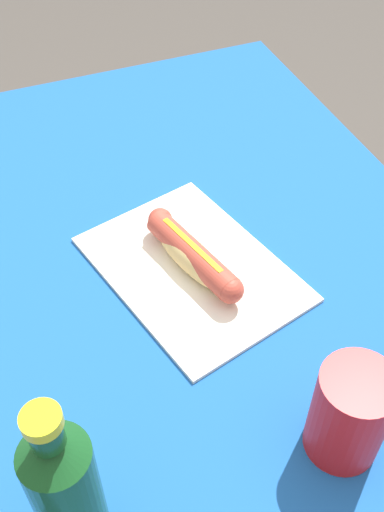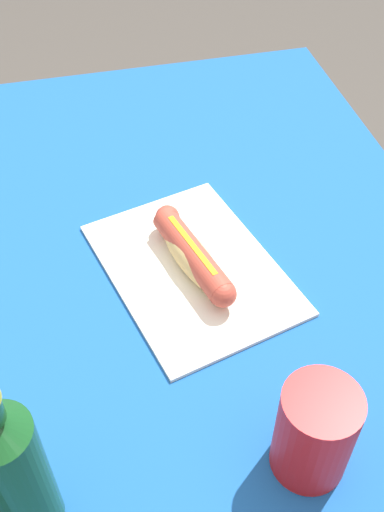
{
  "view_description": "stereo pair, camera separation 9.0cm",
  "coord_description": "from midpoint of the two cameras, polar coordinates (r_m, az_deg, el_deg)",
  "views": [
    {
      "loc": [
        -0.56,
        0.21,
        1.43
      ],
      "look_at": [
        0.01,
        -0.02,
        0.78
      ],
      "focal_mm": 43.47,
      "sensor_mm": 36.0,
      "label": 1
    },
    {
      "loc": [
        -0.59,
        0.13,
        1.43
      ],
      "look_at": [
        0.01,
        -0.02,
        0.78
      ],
      "focal_mm": 43.47,
      "sensor_mm": 36.0,
      "label": 2
    }
  ],
  "objects": [
    {
      "name": "drinking_cup",
      "position": [
        0.72,
        10.74,
        -14.32
      ],
      "size": [
        0.09,
        0.09,
        0.13
      ],
      "primitive_type": "cylinder",
      "color": "red",
      "rests_on": "dining_table"
    },
    {
      "name": "ground_plane",
      "position": [
        1.55,
        -2.27,
        -20.99
      ],
      "size": [
        6.0,
        6.0,
        0.0
      ],
      "primitive_type": "plane",
      "color": "#47423D",
      "rests_on": "ground"
    },
    {
      "name": "dining_table",
      "position": [
        1.01,
        -3.28,
        -7.26
      ],
      "size": [
        1.23,
        0.85,
        0.75
      ],
      "color": "brown",
      "rests_on": "ground"
    },
    {
      "name": "paper_wrapper",
      "position": [
        0.92,
        -2.8,
        -1.31
      ],
      "size": [
        0.37,
        0.3,
        0.01
      ],
      "primitive_type": "cube",
      "rotation": [
        0.0,
        0.0,
        0.25
      ],
      "color": "silver",
      "rests_on": "dining_table"
    },
    {
      "name": "soda_bottle",
      "position": [
        0.64,
        -15.73,
        -20.44
      ],
      "size": [
        0.07,
        0.07,
        0.25
      ],
      "color": "#14471E",
      "rests_on": "dining_table"
    },
    {
      "name": "hot_dog",
      "position": [
        0.9,
        -2.86,
        -0.05
      ],
      "size": [
        0.21,
        0.09,
        0.05
      ],
      "color": "#DBB26B",
      "rests_on": "paper_wrapper"
    }
  ]
}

